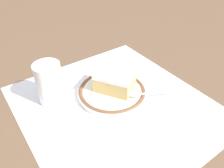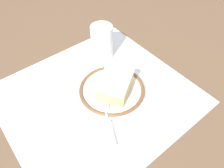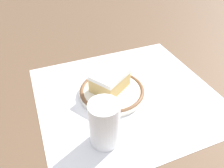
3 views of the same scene
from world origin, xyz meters
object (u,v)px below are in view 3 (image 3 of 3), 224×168
Objects in this scene: cup at (105,126)px; cake_slice at (110,80)px; spoon at (124,74)px; napkin at (155,63)px; plate at (112,91)px.

cake_slice is at bearing 64.72° from cup.
spoon reaches higher than napkin.
spoon is at bearing 39.82° from plate.
plate is at bearing -154.67° from napkin.
spoon is (0.06, 0.05, 0.01)m from plate.
spoon is 0.22m from cup.
cup reaches higher than plate.
plate is 1.49× the size of cake_slice.
cake_slice is 0.99× the size of spoon.
spoon is (0.06, 0.04, -0.02)m from cake_slice.
cup is at bearing -115.28° from cake_slice.
cup is 0.34m from napkin.
cake_slice reaches higher than napkin.
plate is 0.03m from cake_slice.
napkin is at bearing 41.01° from cup.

